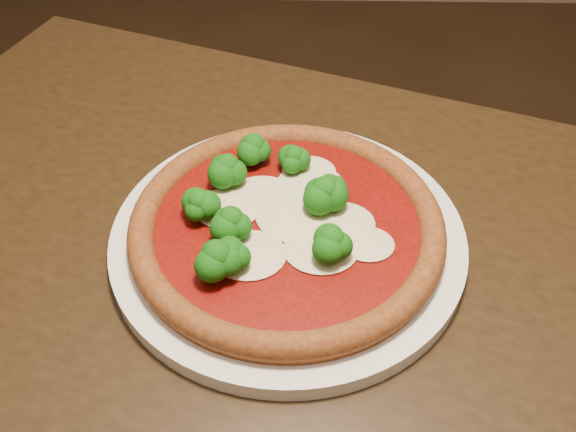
{
  "coord_description": "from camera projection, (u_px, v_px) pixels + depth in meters",
  "views": [
    {
      "loc": [
        -0.12,
        -0.53,
        1.23
      ],
      "look_at": [
        -0.13,
        -0.08,
        0.79
      ],
      "focal_mm": 40.0,
      "sensor_mm": 36.0,
      "label": 1
    }
  ],
  "objects": [
    {
      "name": "plate",
      "position": [
        288.0,
        238.0,
        0.65
      ],
      "size": [
        0.36,
        0.36,
        0.02
      ],
      "primitive_type": "cylinder",
      "color": "silver",
      "rests_on": "dining_table"
    },
    {
      "name": "pizza",
      "position": [
        284.0,
        222.0,
        0.63
      ],
      "size": [
        0.31,
        0.31,
        0.06
      ],
      "rotation": [
        0.0,
        0.0,
        -0.28
      ],
      "color": "brown",
      "rests_on": "plate"
    },
    {
      "name": "dining_table",
      "position": [
        322.0,
        353.0,
        0.69
      ],
      "size": [
        1.34,
        1.08,
        0.75
      ],
      "rotation": [
        0.0,
        0.0,
        -0.35
      ],
      "color": "black",
      "rests_on": "floor"
    }
  ]
}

